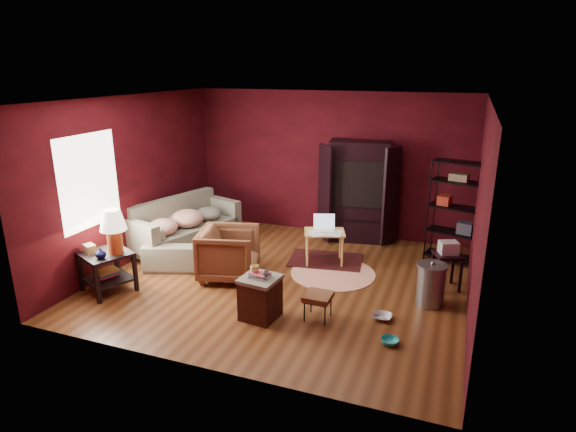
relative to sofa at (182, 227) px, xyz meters
The scene contains 18 objects.
room 2.43m from the sofa, 14.77° to the right, with size 5.54×5.04×2.84m.
sofa is the anchor object (origin of this frame).
armchair 1.56m from the sofa, 29.71° to the right, with size 0.87×0.82×0.90m, color black.
pet_bowl_steel 4.09m from the sofa, 17.95° to the right, with size 0.26×0.06×0.26m, color #AFB1B6.
pet_bowl_turquoise 4.48m from the sofa, 24.13° to the right, with size 0.22×0.07×0.22m, color #26B1B1.
vase 2.05m from the sofa, 91.08° to the right, with size 0.15×0.16×0.15m, color #0C103F.
mug 2.89m from the sofa, 38.18° to the right, with size 0.12×0.09×0.12m, color #DECF6C.
side_table 1.85m from the sofa, 91.39° to the right, with size 0.85×0.85×1.28m.
sofa_cushions 0.04m from the sofa, 78.24° to the left, with size 1.40×2.22×0.87m.
hamper 2.94m from the sofa, 37.36° to the right, with size 0.53×0.53×0.67m.
footstool 3.44m from the sofa, 26.79° to the right, with size 0.36×0.36×0.36m.
rug_round 2.90m from the sofa, ahead, with size 1.67×1.67×0.01m.
rug_oriental 2.67m from the sofa, ahead, with size 1.35×1.00×0.01m.
laptop_desk 2.62m from the sofa, ahead, with size 0.79×0.69×0.83m.
tv_armoire 3.36m from the sofa, 30.56° to the left, with size 1.49×0.95×1.92m.
wire_shelving 4.82m from the sofa, 13.81° to the left, with size 0.93×0.57×1.76m.
small_stand 4.61m from the sofa, ahead, with size 0.49×0.49×0.75m.
trash_can 4.48m from the sofa, ahead, with size 0.53×0.53×0.66m.
Camera 1 is at (2.52, -6.52, 3.26)m, focal length 30.00 mm.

